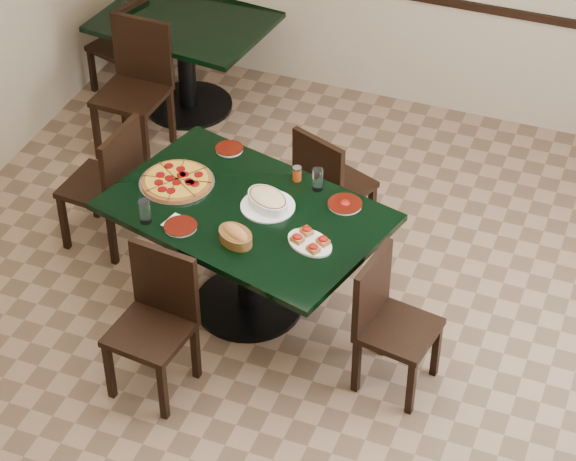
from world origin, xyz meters
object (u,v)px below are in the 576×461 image
at_px(back_table, 185,47).
at_px(chair_right, 387,317).
at_px(bread_basket, 235,236).
at_px(bruschetta_platter, 310,241).
at_px(pepperoni_pizza, 177,181).
at_px(lasagna_casserole, 268,201).
at_px(back_chair_left, 124,42).
at_px(main_table, 247,234).
at_px(chair_near, 157,314).
at_px(back_chair_near, 137,79).
at_px(chair_left, 110,180).
at_px(chair_far, 328,182).

xyz_separation_m(back_table, chair_right, (2.24, -2.19, -0.06)).
xyz_separation_m(bread_basket, bruschetta_platter, (0.39, 0.12, -0.02)).
height_order(pepperoni_pizza, lasagna_casserole, lasagna_casserole).
relative_size(chair_right, back_chair_left, 1.06).
distance_m(main_table, chair_right, 0.99).
xyz_separation_m(chair_near, back_chair_near, (-1.17, 2.07, 0.06)).
relative_size(main_table, chair_right, 2.08).
height_order(back_chair_near, lasagna_casserole, back_chair_near).
xyz_separation_m(back_table, back_chair_near, (-0.11, -0.57, 0.02)).
relative_size(chair_left, back_chair_near, 0.93).
bearing_deg(back_table, bruschetta_platter, -43.47).
relative_size(chair_near, back_chair_left, 1.10).
distance_m(chair_near, back_chair_near, 2.38).
height_order(chair_near, chair_left, chair_left).
bearing_deg(chair_right, pepperoni_pizza, 84.74).
distance_m(chair_near, chair_right, 1.26).
bearing_deg(back_table, chair_right, -37.87).
bearing_deg(back_chair_left, lasagna_casserole, 62.73).
bearing_deg(chair_left, pepperoni_pizza, 76.86).
height_order(back_table, back_chair_near, back_chair_near).
height_order(main_table, back_table, same).
bearing_deg(main_table, back_table, 138.92).
bearing_deg(main_table, chair_left, -178.87).
relative_size(back_table, chair_far, 1.54).
bearing_deg(bruschetta_platter, chair_right, 12.54).
bearing_deg(main_table, bruschetta_platter, -4.90).
xyz_separation_m(back_chair_near, pepperoni_pizza, (0.93, -1.26, 0.22)).
distance_m(main_table, pepperoni_pizza, 0.52).
bearing_deg(chair_right, lasagna_casserole, 76.73).
height_order(back_chair_near, bruschetta_platter, back_chair_near).
bearing_deg(chair_far, bread_basket, 102.26).
bearing_deg(chair_near, chair_right, 26.79).
xyz_separation_m(main_table, lasagna_casserole, (0.11, 0.06, 0.23)).
relative_size(chair_left, back_chair_left, 1.14).
distance_m(back_chair_left, bruschetta_platter, 3.12).
bearing_deg(chair_left, chair_far, 115.58).
xyz_separation_m(chair_right, bread_basket, (-0.89, -0.01, 0.32)).
bearing_deg(back_chair_near, back_chair_left, 126.66).
bearing_deg(pepperoni_pizza, back_table, 114.11).
bearing_deg(chair_near, back_table, 117.72).
xyz_separation_m(chair_near, chair_right, (1.18, 0.45, -0.02)).
bearing_deg(chair_far, chair_near, 94.55).
xyz_separation_m(chair_left, bread_basket, (1.10, -0.54, 0.28)).
distance_m(lasagna_casserole, bruschetta_platter, 0.41).
relative_size(chair_near, chair_right, 1.03).
xyz_separation_m(chair_near, chair_left, (-0.81, 0.98, 0.02)).
bearing_deg(chair_near, back_chair_near, 125.30).
height_order(chair_far, lasagna_casserole, chair_far).
relative_size(chair_right, bread_basket, 3.11).
height_order(back_chair_left, bread_basket, bread_basket).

